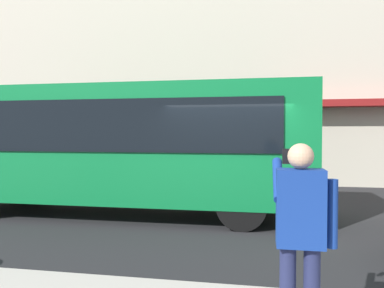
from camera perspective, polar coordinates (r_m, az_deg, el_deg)
ground_plane at (r=8.13m, az=5.79°, el=-12.17°), size 60.00×60.00×0.00m
building_facade_far at (r=15.23m, az=8.09°, el=17.02°), size 28.00×1.55×12.00m
red_bus at (r=9.18m, az=-11.22°, el=0.01°), size 9.05×2.54×3.08m
pedestrian_photographer at (r=3.39m, az=16.25°, el=-11.95°), size 0.53×0.52×1.70m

